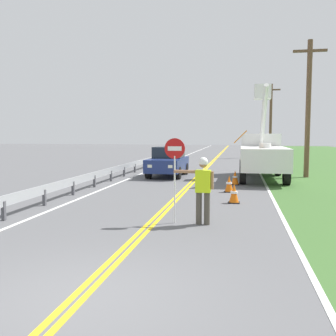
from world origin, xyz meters
TOP-DOWN VIEW (x-y plane):
  - ground_plane at (0.00, 0.00)m, footprint 160.00×160.00m
  - centerline_yellow_left at (-0.09, 20.00)m, footprint 0.11×110.00m
  - centerline_yellow_right at (0.09, 20.00)m, footprint 0.11×110.00m
  - edge_line_right at (3.60, 20.00)m, footprint 0.12×110.00m
  - edge_line_left at (-3.60, 20.00)m, footprint 0.12×110.00m
  - flagger_worker at (1.38, 4.92)m, footprint 1.09×0.26m
  - stop_sign_paddle at (0.61, 4.96)m, footprint 0.56×0.04m
  - utility_bucket_truck at (3.54, 16.20)m, footprint 2.67×6.81m
  - oncoming_sedan_nearest at (-1.72, 16.32)m, footprint 1.97×4.13m
  - utility_pole_near at (6.05, 17.26)m, footprint 1.80×0.28m
  - utility_pole_mid at (5.44, 35.73)m, footprint 1.80×0.28m
  - traffic_cone_lead at (2.17, 8.34)m, footprint 0.40×0.40m
  - traffic_cone_mid at (1.92, 10.88)m, footprint 0.40×0.40m
  - traffic_cone_tail at (2.14, 13.30)m, footprint 0.40×0.40m
  - guardrail_left_shoulder at (-4.20, 16.92)m, footprint 0.10×32.00m

SIDE VIEW (x-z plane):
  - ground_plane at x=0.00m, z-range 0.00..0.00m
  - centerline_yellow_left at x=-0.09m, z-range 0.00..0.01m
  - centerline_yellow_right at x=0.09m, z-range 0.00..0.01m
  - edge_line_right at x=3.60m, z-range 0.00..0.01m
  - edge_line_left at x=-3.60m, z-range 0.00..0.01m
  - traffic_cone_lead at x=2.17m, z-range -0.01..0.69m
  - traffic_cone_mid at x=1.92m, z-range -0.01..0.69m
  - traffic_cone_tail at x=2.14m, z-range -0.01..0.69m
  - guardrail_left_shoulder at x=-4.20m, z-range 0.16..0.87m
  - oncoming_sedan_nearest at x=-1.72m, z-range -0.02..1.68m
  - flagger_worker at x=1.38m, z-range 0.13..1.96m
  - utility_bucket_truck at x=3.54m, z-range -1.18..3.99m
  - stop_sign_paddle at x=0.61m, z-range 0.54..2.87m
  - utility_pole_mid at x=5.44m, z-range 0.18..7.75m
  - utility_pole_near at x=6.05m, z-range 0.18..7.78m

